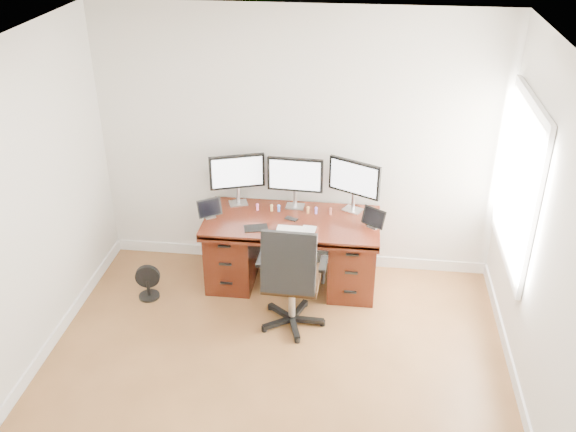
# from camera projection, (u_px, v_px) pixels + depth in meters

# --- Properties ---
(ground) EXTENTS (4.50, 4.50, 0.00)m
(ground) POSITION_uv_depth(u_px,v_px,m) (264.00, 414.00, 5.00)
(ground) COLOR brown
(ground) RESTS_ON ground
(back_wall) EXTENTS (4.00, 0.10, 2.70)m
(back_wall) POSITION_uv_depth(u_px,v_px,m) (297.00, 144.00, 6.32)
(back_wall) COLOR silver
(back_wall) RESTS_ON ground
(right_wall) EXTENTS (0.10, 4.50, 2.70)m
(right_wall) POSITION_uv_depth(u_px,v_px,m) (562.00, 280.00, 4.23)
(right_wall) COLOR silver
(right_wall) RESTS_ON ground
(desk) EXTENTS (1.70, 0.80, 0.75)m
(desk) POSITION_uv_depth(u_px,v_px,m) (292.00, 249.00, 6.41)
(desk) COLOR #3D150C
(desk) RESTS_ON ground
(office_chair) EXTENTS (0.62, 0.59, 1.09)m
(office_chair) POSITION_uv_depth(u_px,v_px,m) (291.00, 294.00, 5.79)
(office_chair) COLOR black
(office_chair) RESTS_ON ground
(floor_fan) EXTENTS (0.24, 0.20, 0.35)m
(floor_fan) POSITION_uv_depth(u_px,v_px,m) (148.00, 283.00, 6.28)
(floor_fan) COLOR black
(floor_fan) RESTS_ON ground
(monitor_left) EXTENTS (0.53, 0.22, 0.53)m
(monitor_left) POSITION_uv_depth(u_px,v_px,m) (237.00, 173.00, 6.35)
(monitor_left) COLOR silver
(monitor_left) RESTS_ON desk
(monitor_center) EXTENTS (0.55, 0.15, 0.53)m
(monitor_center) POSITION_uv_depth(u_px,v_px,m) (295.00, 176.00, 6.29)
(monitor_center) COLOR silver
(monitor_center) RESTS_ON desk
(monitor_right) EXTENTS (0.51, 0.28, 0.53)m
(monitor_right) POSITION_uv_depth(u_px,v_px,m) (354.00, 180.00, 6.23)
(monitor_right) COLOR silver
(monitor_right) RESTS_ON desk
(tablet_left) EXTENTS (0.24, 0.19, 0.19)m
(tablet_left) POSITION_uv_depth(u_px,v_px,m) (209.00, 209.00, 6.22)
(tablet_left) COLOR silver
(tablet_left) RESTS_ON desk
(tablet_right) EXTENTS (0.24, 0.19, 0.19)m
(tablet_right) POSITION_uv_depth(u_px,v_px,m) (374.00, 219.00, 6.05)
(tablet_right) COLOR silver
(tablet_right) RESTS_ON desk
(keyboard) EXTENTS (0.27, 0.12, 0.01)m
(keyboard) POSITION_uv_depth(u_px,v_px,m) (291.00, 229.00, 6.03)
(keyboard) COLOR silver
(keyboard) RESTS_ON desk
(trackpad) EXTENTS (0.14, 0.14, 0.01)m
(trackpad) POSITION_uv_depth(u_px,v_px,m) (309.00, 229.00, 6.03)
(trackpad) COLOR silver
(trackpad) RESTS_ON desk
(drawing_tablet) EXTENTS (0.25, 0.20, 0.01)m
(drawing_tablet) POSITION_uv_depth(u_px,v_px,m) (256.00, 228.00, 6.06)
(drawing_tablet) COLOR black
(drawing_tablet) RESTS_ON desk
(phone) EXTENTS (0.14, 0.11, 0.01)m
(phone) POSITION_uv_depth(u_px,v_px,m) (291.00, 219.00, 6.22)
(phone) COLOR black
(phone) RESTS_ON desk
(figurine_pink) EXTENTS (0.03, 0.03, 0.08)m
(figurine_pink) POSITION_uv_depth(u_px,v_px,m) (257.00, 206.00, 6.36)
(figurine_pink) COLOR pink
(figurine_pink) RESTS_ON desk
(figurine_yellow) EXTENTS (0.03, 0.03, 0.08)m
(figurine_yellow) POSITION_uv_depth(u_px,v_px,m) (272.00, 207.00, 6.35)
(figurine_yellow) COLOR tan
(figurine_yellow) RESTS_ON desk
(figurine_blue) EXTENTS (0.03, 0.03, 0.08)m
(figurine_blue) POSITION_uv_depth(u_px,v_px,m) (279.00, 208.00, 6.34)
(figurine_blue) COLOR #4977EB
(figurine_blue) RESTS_ON desk
(figurine_orange) EXTENTS (0.03, 0.03, 0.08)m
(figurine_orange) POSITION_uv_depth(u_px,v_px,m) (308.00, 209.00, 6.31)
(figurine_orange) COLOR #FBAE5F
(figurine_orange) RESTS_ON desk
(figurine_purple) EXTENTS (0.03, 0.03, 0.08)m
(figurine_purple) POSITION_uv_depth(u_px,v_px,m) (316.00, 210.00, 6.30)
(figurine_purple) COLOR #8F6DE6
(figurine_purple) RESTS_ON desk
(figurine_brown) EXTENTS (0.03, 0.03, 0.08)m
(figurine_brown) POSITION_uv_depth(u_px,v_px,m) (331.00, 211.00, 6.29)
(figurine_brown) COLOR brown
(figurine_brown) RESTS_ON desk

